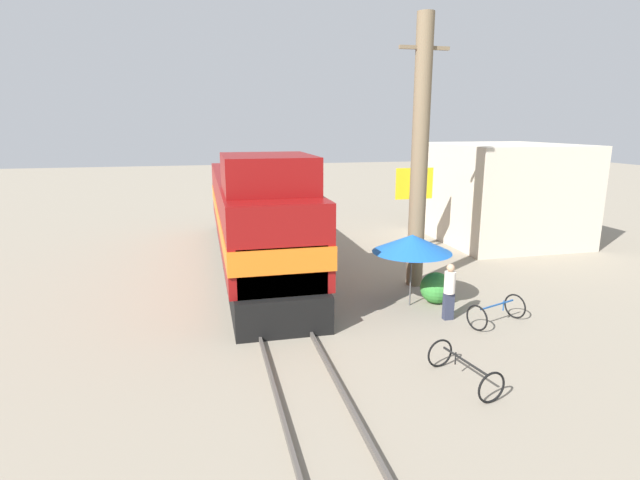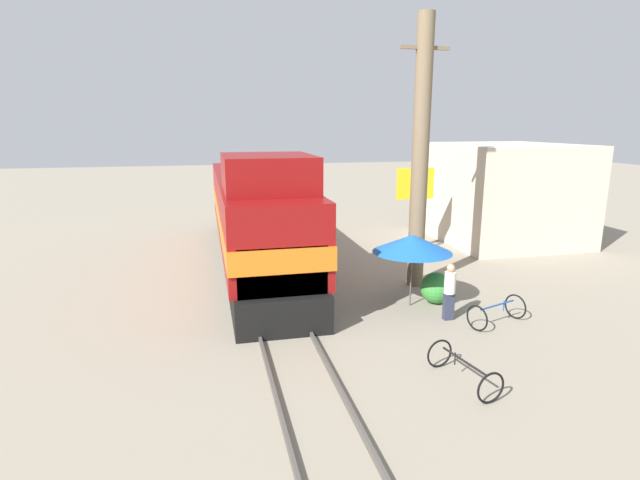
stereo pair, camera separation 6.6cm
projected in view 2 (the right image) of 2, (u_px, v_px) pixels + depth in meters
The scene contains 12 objects.
ground_plane at pixel (275, 312), 15.87m from camera, with size 120.00×120.00×0.00m, color gray.
rail_near at pixel (253, 311), 15.69m from camera, with size 0.08×41.44×0.15m, color #4C4742.
rail_far at pixel (297, 308), 16.01m from camera, with size 0.08×41.44×0.15m, color #4C4742.
locomotive at pixel (256, 218), 20.53m from camera, with size 3.04×16.09×4.88m.
utility_pole at pixel (420, 155), 17.50m from camera, with size 1.80×0.59×9.45m.
vendor_umbrella at pixel (412, 244), 15.95m from camera, with size 2.56×2.56×2.38m.
billboard_sign at pixel (415, 191), 22.31m from camera, with size 1.75×0.12×3.93m.
shrub_cluster at pixel (436, 288), 16.53m from camera, with size 1.04×1.04×1.04m, color #388C38.
person_bystander at pixel (450, 290), 15.03m from camera, with size 0.34×0.34×1.76m.
bicycle at pixel (497, 312), 14.79m from camera, with size 1.94×1.32×0.76m.
bicycle_spare at pixel (463, 369), 11.38m from camera, with size 1.04×1.93×0.72m.
building_block_distant at pixel (503, 193), 25.24m from camera, with size 6.24×6.82×4.87m, color beige.
Camera 2 is at (-1.97, -14.87, 5.82)m, focal length 28.00 mm.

